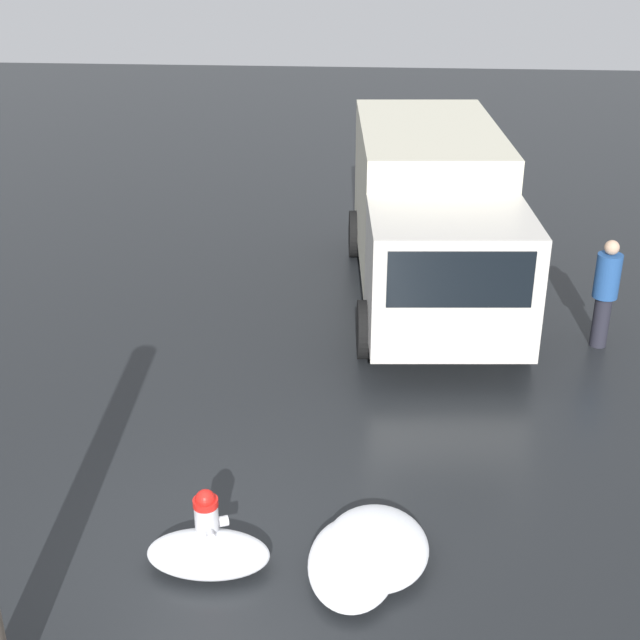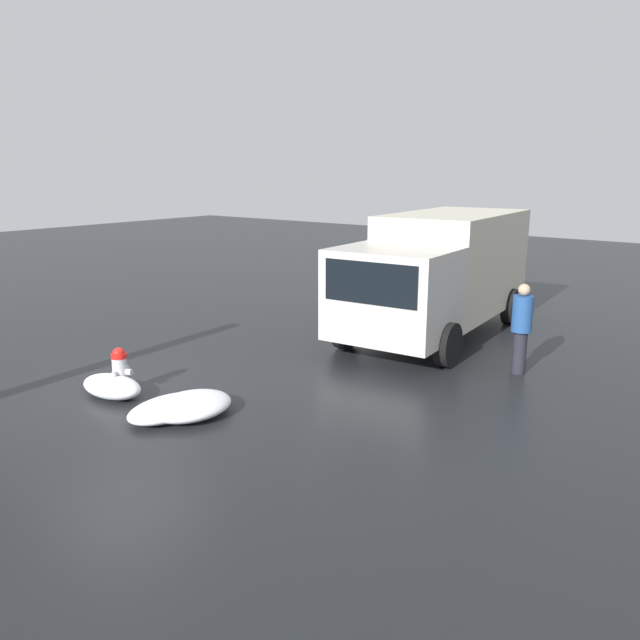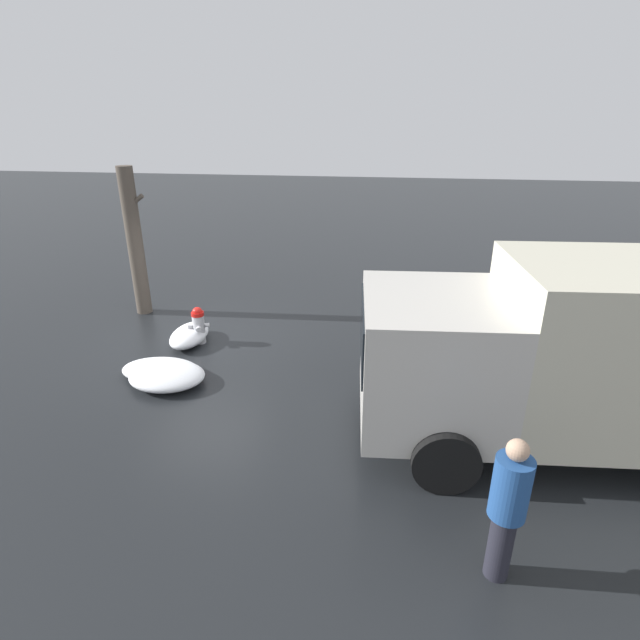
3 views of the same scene
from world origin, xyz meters
name	(u,v)px [view 2 (image 2 of 3)]	position (x,y,z in m)	size (l,w,h in m)	color
ground_plane	(122,392)	(0.00, 0.00, 0.00)	(60.00, 60.00, 0.00)	black
fire_hydrant	(120,369)	(0.00, 0.00, 0.42)	(0.46, 0.37, 0.82)	#B7B7BC
delivery_truck	(439,270)	(7.01, -2.58, 1.53)	(6.57, 2.99, 2.81)	beige
pedestrian	(521,325)	(5.30, -5.19, 0.95)	(0.38, 0.38, 1.75)	#23232D
snow_pile_by_hydrant	(112,386)	(-0.22, -0.04, 0.18)	(0.73, 1.29, 0.36)	white
snow_pile_curbside	(170,408)	(-0.19, -1.55, 0.14)	(1.47, 0.93, 0.28)	white
snow_pile_by_tree	(191,406)	(0.05, -1.79, 0.16)	(1.40, 1.12, 0.32)	white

